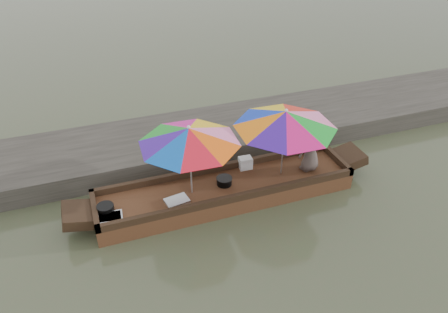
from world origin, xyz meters
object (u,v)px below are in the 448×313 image
object	(u,v)px
charcoal_grill	(224,181)
vendor	(311,146)
tray_crayfish	(110,218)
supply_bag	(245,163)
umbrella_stern	(283,143)
tray_scallop	(177,201)
boat_hull	(226,192)
cooking_pot	(106,209)
umbrella_bow	(190,161)

from	to	relation	value
charcoal_grill	vendor	distance (m)	1.99
tray_crayfish	supply_bag	size ratio (longest dim) A/B	1.63
umbrella_stern	supply_bag	bearing A→B (deg)	145.32
tray_scallop	umbrella_stern	distance (m)	2.49
supply_bag	boat_hull	bearing A→B (deg)	-144.02
tray_scallop	vendor	distance (m)	3.06
cooking_pot	tray_scallop	xyz separation A→B (m)	(1.35, -0.15, -0.06)
tray_scallop	supply_bag	size ratio (longest dim) A/B	1.63
supply_bag	charcoal_grill	bearing A→B (deg)	-147.10
tray_crayfish	umbrella_stern	size ratio (longest dim) A/B	0.22
cooking_pot	supply_bag	distance (m)	3.11
tray_crayfish	tray_scallop	bearing A→B (deg)	4.25
umbrella_stern	tray_scallop	bearing A→B (deg)	-175.20
boat_hull	vendor	size ratio (longest dim) A/B	4.67
tray_crayfish	umbrella_bow	bearing A→B (deg)	10.03
supply_bag	tray_crayfish	bearing A→B (deg)	-166.13
boat_hull	tray_scallop	xyz separation A→B (m)	(-1.10, -0.20, 0.21)
tray_scallop	charcoal_grill	distance (m)	1.11
tray_crayfish	umbrella_bow	size ratio (longest dim) A/B	0.23
tray_crayfish	boat_hull	bearing A→B (deg)	7.02
cooking_pot	umbrella_bow	world-z (taller)	umbrella_bow
charcoal_grill	cooking_pot	bearing A→B (deg)	-177.84
charcoal_grill	tray_scallop	bearing A→B (deg)	-167.59
tray_crayfish	cooking_pot	bearing A→B (deg)	101.63
tray_crayfish	charcoal_grill	xyz separation A→B (m)	(2.38, 0.33, 0.03)
umbrella_bow	cooking_pot	bearing A→B (deg)	-178.25
charcoal_grill	vendor	bearing A→B (deg)	-2.68
vendor	cooking_pot	bearing A→B (deg)	-20.41
cooking_pot	umbrella_bow	size ratio (longest dim) A/B	0.16
cooking_pot	tray_crayfish	world-z (taller)	cooking_pot
umbrella_bow	umbrella_stern	size ratio (longest dim) A/B	0.93
tray_scallop	umbrella_bow	size ratio (longest dim) A/B	0.23
boat_hull	supply_bag	distance (m)	0.82
charcoal_grill	vendor	world-z (taller)	vendor
tray_scallop	vendor	bearing A→B (deg)	2.81
vendor	umbrella_stern	bearing A→B (deg)	-25.02
tray_crayfish	umbrella_bow	xyz separation A→B (m)	(1.67, 0.30, 0.73)
umbrella_stern	cooking_pot	bearing A→B (deg)	-179.19
cooking_pot	tray_crayfish	bearing A→B (deg)	-78.37
cooking_pot	tray_scallop	world-z (taller)	cooking_pot
boat_hull	tray_crayfish	world-z (taller)	tray_crayfish
cooking_pot	vendor	size ratio (longest dim) A/B	0.28
tray_scallop	umbrella_bow	xyz separation A→B (m)	(0.37, 0.20, 0.74)
vendor	umbrella_bow	bearing A→B (deg)	-21.54
supply_bag	vendor	size ratio (longest dim) A/B	0.24
umbrella_bow	supply_bag	bearing A→B (deg)	18.46
tray_scallop	umbrella_stern	bearing A→B (deg)	4.80
vendor	umbrella_stern	size ratio (longest dim) A/B	0.55
boat_hull	cooking_pot	bearing A→B (deg)	-178.77
boat_hull	cooking_pot	world-z (taller)	cooking_pot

